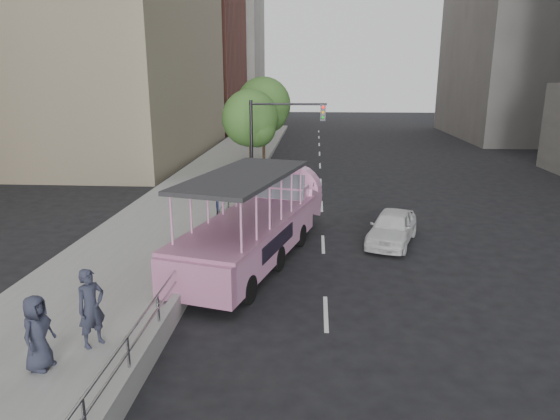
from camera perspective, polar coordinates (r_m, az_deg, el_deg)
The scene contains 14 objects.
ground at distance 16.18m, azimuth 1.55°, elevation -8.45°, with size 160.00×160.00×0.00m, color black.
sidewalk at distance 26.39m, azimuth -10.03°, elevation 1.00°, with size 5.50×80.00×0.30m, color #959691.
kerb_wall at distance 18.24m, azimuth -8.02°, elevation -4.21°, with size 0.24×30.00×0.36m, color gray.
guardrail at distance 18.03m, azimuth -8.10°, elevation -2.22°, with size 0.07×22.00×0.71m.
duck_boat at distance 18.22m, azimuth -2.34°, elevation -1.59°, with size 4.83×10.32×3.34m.
car at distance 20.27m, azimuth 12.69°, elevation -1.92°, with size 1.57×3.90×1.33m, color silver.
pedestrian_near at distance 12.58m, azimuth -20.78°, elevation -10.41°, with size 0.70×0.46×1.90m, color #282A3B.
pedestrian_far at distance 12.14m, azimuth -25.98°, elevation -12.49°, with size 0.83×0.54×1.69m, color #282A3B.
parking_sign at distance 18.83m, azimuth -7.16°, elevation -0.08°, with size 0.21×0.53×2.46m.
traffic_signal at distance 27.58m, azimuth -0.81°, elevation 8.90°, with size 4.20×0.32×5.20m.
street_tree_near at distance 31.11m, azimuth -3.25°, elevation 10.17°, with size 3.52×3.52×5.72m.
street_tree_far at distance 37.00m, azimuth -1.76°, elevation 11.72°, with size 3.97×3.97×6.45m.
midrise_brick at distance 65.85m, azimuth -13.24°, elevation 20.38°, with size 18.00×16.00×26.00m, color brown.
midrise_stone_b at distance 80.64m, azimuth -8.23°, elevation 17.42°, with size 16.00×14.00×20.00m, color gray.
Camera 1 is at (0.62, -14.83, 6.45)m, focal length 32.00 mm.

